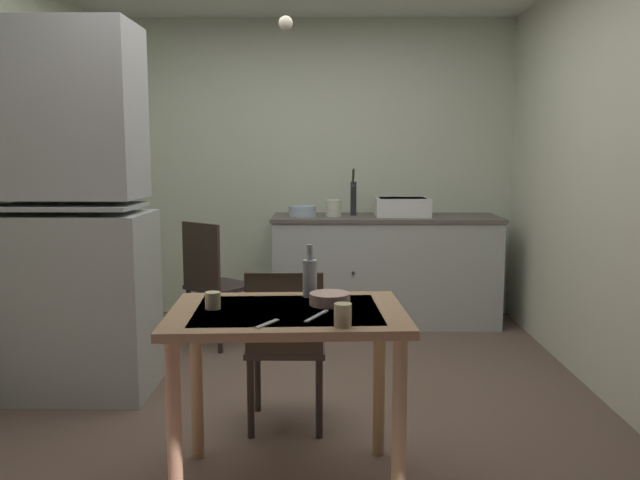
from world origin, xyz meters
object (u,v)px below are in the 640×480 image
teacup_cream (343,315)px  dining_table (288,339)px  sink_basin (402,207)px  serving_bowl_wide (330,299)px  hand_pump (353,195)px  glass_bottle (310,276)px  mixing_bowl_counter (302,211)px  chair_by_counter (214,281)px  chair_far_side (286,343)px  hutch_cabinet (71,225)px

teacup_cream → dining_table: bearing=131.3°
sink_basin → serving_bowl_wide: size_ratio=2.53×
sink_basin → serving_bowl_wide: 2.70m
hand_pump → dining_table: size_ratio=0.39×
glass_bottle → teacup_cream: bearing=-74.7°
mixing_bowl_counter → chair_by_counter: size_ratio=0.25×
hand_pump → mixing_bowl_counter: size_ratio=1.73×
mixing_bowl_counter → glass_bottle: 2.43m
serving_bowl_wide → teacup_cream: (0.05, -0.35, 0.02)m
mixing_bowl_counter → serving_bowl_wide: 2.59m
hand_pump → serving_bowl_wide: (-0.20, -2.67, -0.27)m
mixing_bowl_counter → teacup_cream: bearing=-84.7°
hand_pump → chair_far_side: hand_pump is taller
sink_basin → glass_bottle: bearing=-105.5°
hutch_cabinet → chair_far_side: hutch_cabinet is taller
hutch_cabinet → dining_table: (1.32, -1.10, -0.35)m
sink_basin → dining_table: 2.85m
hutch_cabinet → hand_pump: 2.38m
glass_bottle → serving_bowl_wide: bearing=-60.0°
chair_far_side → serving_bowl_wide: bearing=-65.3°
mixing_bowl_counter → serving_bowl_wide: size_ratio=1.30×
hutch_cabinet → mixing_bowl_counter: bearing=51.0°
sink_basin → dining_table: sink_basin is taller
dining_table → teacup_cream: teacup_cream is taller
hand_pump → teacup_cream: hand_pump is taller
mixing_bowl_counter → dining_table: bearing=-88.9°
chair_far_side → serving_bowl_wide: chair_far_side is taller
hand_pump → chair_by_counter: bearing=-145.0°
mixing_bowl_counter → chair_far_side: bearing=-90.0°
hand_pump → chair_by_counter: 1.40m
dining_table → serving_bowl_wide: serving_bowl_wide is taller
serving_bowl_wide → chair_by_counter: bearing=113.6°
chair_far_side → teacup_cream: (0.27, -0.83, 0.36)m
serving_bowl_wide → dining_table: bearing=-151.1°
dining_table → glass_bottle: glass_bottle is taller
hutch_cabinet → teacup_cream: (1.54, -1.35, -0.18)m
mixing_bowl_counter → chair_far_side: (0.00, -2.09, -0.49)m
sink_basin → teacup_cream: (-0.55, -2.98, -0.16)m
hutch_cabinet → chair_by_counter: size_ratio=2.32×
hand_pump → dining_table: (-0.37, -2.77, -0.42)m
hand_pump → serving_bowl_wide: size_ratio=2.24×
dining_table → sink_basin: bearing=74.2°
hutch_cabinet → chair_by_counter: hutch_cabinet is taller
mixing_bowl_counter → teacup_cream: mixing_bowl_counter is taller
hutch_cabinet → sink_basin: bearing=37.8°
hand_pump → sink_basin: bearing=-6.4°
hutch_cabinet → serving_bowl_wide: 1.81m
hand_pump → dining_table: bearing=-97.6°
hand_pump → glass_bottle: bearing=-96.5°
hutch_cabinet → teacup_cream: size_ratio=24.60×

